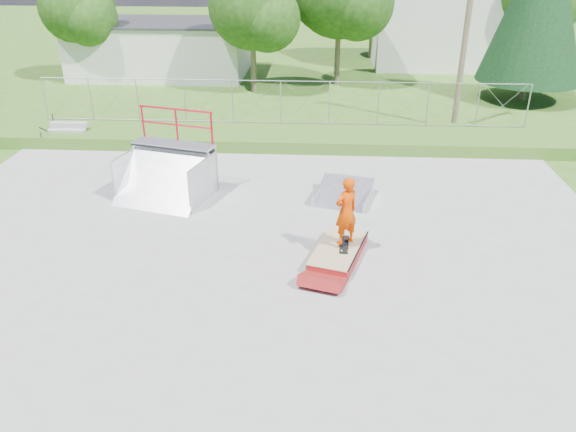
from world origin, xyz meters
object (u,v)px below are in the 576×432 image
object	(u,v)px
flat_bank_ramp	(344,194)
skater	(346,214)
grind_box	(338,253)
quarter_pipe	(162,160)

from	to	relation	value
flat_bank_ramp	skater	world-z (taller)	skater
flat_bank_ramp	skater	xyz separation A→B (m)	(-0.09, -3.54, 1.02)
grind_box	flat_bank_ramp	bearing A→B (deg)	102.73
quarter_pipe	skater	xyz separation A→B (m)	(5.56, -3.35, -0.06)
skater	grind_box	bearing A→B (deg)	-18.82
quarter_pipe	flat_bank_ramp	distance (m)	5.75
grind_box	quarter_pipe	xyz separation A→B (m)	(-5.41, 3.39, 1.16)
quarter_pipe	flat_bank_ramp	world-z (taller)	quarter_pipe
quarter_pipe	flat_bank_ramp	bearing A→B (deg)	16.81
skater	flat_bank_ramp	bearing A→B (deg)	-126.36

